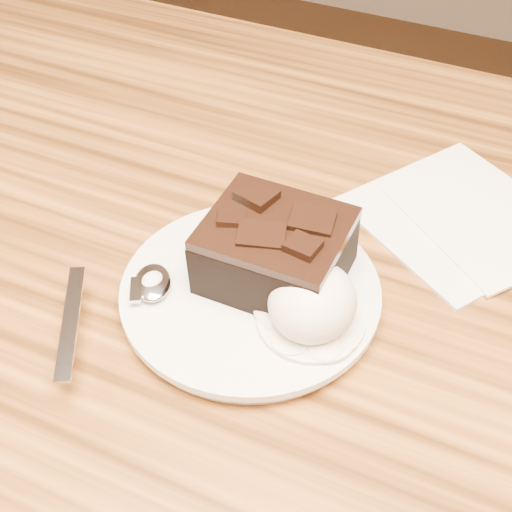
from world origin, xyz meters
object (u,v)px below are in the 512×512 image
at_px(napkin, 459,216).
at_px(dining_table, 235,507).
at_px(plate, 250,295).
at_px(brownie, 275,254).
at_px(spoon, 153,284).
at_px(ice_cream_scoop, 312,302).

bearing_deg(napkin, dining_table, -134.70).
relative_size(dining_table, plate, 6.19).
relative_size(brownie, napkin, 0.65).
height_order(dining_table, napkin, napkin).
bearing_deg(brownie, spoon, -147.38).
distance_m(brownie, spoon, 0.09).
distance_m(plate, ice_cream_scoop, 0.06).
height_order(ice_cream_scoop, spoon, ice_cream_scoop).
xyz_separation_m(dining_table, spoon, (-0.04, -0.04, 0.40)).
height_order(brownie, ice_cream_scoop, ice_cream_scoop).
xyz_separation_m(dining_table, ice_cream_scoop, (0.08, -0.02, 0.41)).
distance_m(brownie, ice_cream_scoop, 0.05).
relative_size(brownie, ice_cream_scoop, 1.52).
height_order(brownie, spoon, brownie).
xyz_separation_m(brownie, ice_cream_scoop, (0.04, -0.03, -0.00)).
relative_size(dining_table, spoon, 7.68).
xyz_separation_m(brownie, napkin, (0.11, 0.14, -0.04)).
bearing_deg(dining_table, ice_cream_scoop, -16.81).
bearing_deg(plate, spoon, -155.15).
height_order(plate, brownie, brownie).
distance_m(ice_cream_scoop, spoon, 0.12).
bearing_deg(ice_cream_scoop, plate, 166.73).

